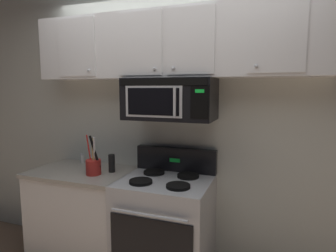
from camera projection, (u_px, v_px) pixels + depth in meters
name	position (u px, v px, depth m)	size (l,w,h in m)	color
back_wall	(179.00, 122.00, 2.69)	(5.20, 0.10, 2.70)	silver
stove_range	(165.00, 228.00, 2.46)	(0.76, 0.69, 1.12)	#B7BABF
over_range_microwave	(170.00, 99.00, 2.43)	(0.76, 0.43, 0.35)	black
upper_cabinets	(171.00, 45.00, 2.40)	(2.50, 0.36, 0.55)	silver
counter_segment	(84.00, 215.00, 2.75)	(0.93, 0.65, 0.90)	silver
utensil_crock_red	(93.00, 165.00, 2.54)	(0.14, 0.13, 0.36)	red
salt_shaker	(82.00, 158.00, 2.94)	(0.04, 0.04, 0.10)	white
pepper_mill	(112.00, 163.00, 2.62)	(0.06, 0.06, 0.16)	black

